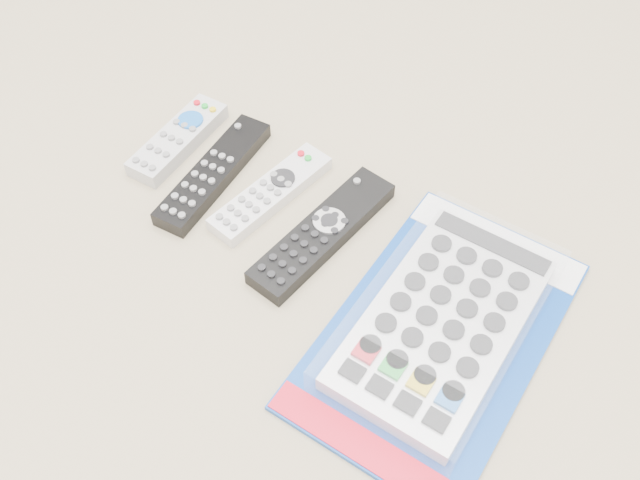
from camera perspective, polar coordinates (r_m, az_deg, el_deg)
The scene contains 5 objects.
remote_small_grey at distance 0.95m, azimuth -11.29°, elevation 7.92°, with size 0.05×0.16×0.02m.
remote_slim_black at distance 0.90m, azimuth -8.54°, elevation 5.31°, with size 0.06×0.20×0.02m.
remote_silver_dvd at distance 0.87m, azimuth -3.98°, elevation 3.77°, with size 0.07×0.18×0.02m.
remote_large_black at distance 0.82m, azimuth 0.19°, elevation 0.57°, with size 0.08×0.22×0.02m.
jumbo_remote_packaged at distance 0.75m, azimuth 9.79°, elevation -6.44°, with size 0.21×0.34×0.05m.
Camera 1 is at (0.31, -0.43, 0.65)m, focal length 40.00 mm.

